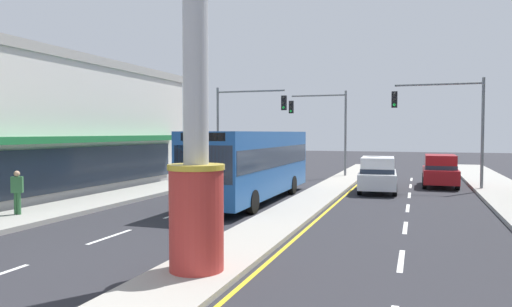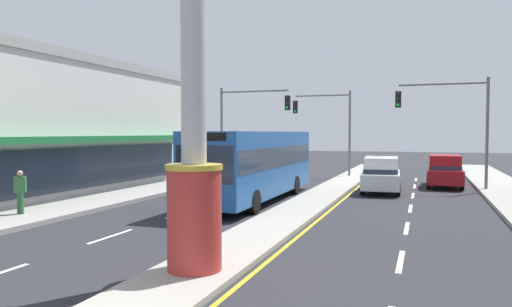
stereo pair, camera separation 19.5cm
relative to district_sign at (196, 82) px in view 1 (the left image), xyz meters
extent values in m
cube|color=#A39E93|center=(0.00, 11.61, -4.27)|extent=(2.00, 52.00, 0.14)
cube|color=#9E9B93|center=(-9.02, 9.61, -4.25)|extent=(2.83, 60.00, 0.18)
cube|color=silver|center=(-4.30, 2.81, -4.33)|extent=(0.14, 2.20, 0.01)
cube|color=silver|center=(-4.30, 7.21, -4.33)|extent=(0.14, 2.20, 0.01)
cube|color=silver|center=(-4.30, 11.61, -4.33)|extent=(0.14, 2.20, 0.01)
cube|color=silver|center=(-4.30, 16.01, -4.33)|extent=(0.14, 2.20, 0.01)
cube|color=silver|center=(-4.30, 20.41, -4.33)|extent=(0.14, 2.20, 0.01)
cube|color=silver|center=(-4.30, 24.81, -4.33)|extent=(0.14, 2.20, 0.01)
cube|color=silver|center=(4.30, 2.81, -4.33)|extent=(0.14, 2.20, 0.01)
cube|color=silver|center=(4.30, 7.21, -4.33)|extent=(0.14, 2.20, 0.01)
cube|color=silver|center=(4.30, 11.61, -4.33)|extent=(0.14, 2.20, 0.01)
cube|color=silver|center=(4.30, 16.01, -4.33)|extent=(0.14, 2.20, 0.01)
cube|color=silver|center=(4.30, 20.41, -4.33)|extent=(0.14, 2.20, 0.01)
cube|color=silver|center=(4.30, 24.81, -4.33)|extent=(0.14, 2.20, 0.01)
cube|color=yellow|center=(-1.18, 11.61, -4.33)|extent=(0.12, 52.00, 0.01)
cube|color=yellow|center=(1.18, 11.61, -4.33)|extent=(0.12, 52.00, 0.01)
cylinder|color=#B7332D|center=(0.00, 0.00, -3.07)|extent=(1.22, 1.22, 2.25)
cylinder|color=gold|center=(0.00, 0.00, -1.89)|extent=(1.28, 1.28, 0.12)
cylinder|color=#B7B7BC|center=(0.00, 0.00, 0.39)|extent=(0.56, 0.56, 4.67)
cube|color=#1E7038|center=(-10.44, 8.16, -1.44)|extent=(0.90, 20.75, 0.30)
cube|color=#283342|center=(-10.85, 8.16, -2.84)|extent=(0.08, 20.02, 2.00)
cylinder|color=slate|center=(-8.00, 19.86, -1.24)|extent=(0.16, 0.16, 6.20)
cylinder|color=slate|center=(-5.69, 19.86, 1.56)|extent=(4.62, 0.12, 0.12)
cube|color=black|center=(-3.38, 19.70, 0.75)|extent=(0.32, 0.24, 0.92)
sphere|color=black|center=(-3.38, 19.56, 1.05)|extent=(0.17, 0.17, 0.17)
sphere|color=black|center=(-3.38, 19.56, 0.75)|extent=(0.17, 0.17, 0.17)
sphere|color=#19D83F|center=(-3.38, 19.56, 0.45)|extent=(0.17, 0.17, 0.17)
cylinder|color=slate|center=(8.00, 18.93, -1.24)|extent=(0.16, 0.16, 6.20)
cylinder|color=slate|center=(5.69, 18.93, 1.56)|extent=(4.62, 0.12, 0.12)
cube|color=black|center=(3.38, 18.77, 0.75)|extent=(0.32, 0.24, 0.92)
sphere|color=black|center=(3.38, 18.63, 1.05)|extent=(0.17, 0.17, 0.17)
sphere|color=black|center=(3.38, 18.63, 0.75)|extent=(0.17, 0.17, 0.17)
sphere|color=#19D83F|center=(3.38, 18.63, 0.45)|extent=(0.17, 0.17, 0.17)
cylinder|color=slate|center=(-0.23, 24.84, -1.24)|extent=(0.16, 0.16, 6.20)
cylinder|color=slate|center=(-2.21, 24.84, 1.56)|extent=(3.96, 0.12, 0.12)
cube|color=black|center=(-4.19, 24.68, 0.75)|extent=(0.32, 0.24, 0.92)
sphere|color=black|center=(-4.19, 24.54, 1.05)|extent=(0.17, 0.17, 0.17)
sphere|color=black|center=(-4.19, 24.54, 0.75)|extent=(0.17, 0.17, 0.17)
sphere|color=#19D83F|center=(-4.19, 24.54, 0.45)|extent=(0.17, 0.17, 0.17)
cube|color=white|center=(2.65, 16.82, -3.64)|extent=(2.15, 4.70, 0.80)
cube|color=white|center=(2.66, 16.64, -2.84)|extent=(1.83, 2.94, 0.80)
cube|color=#283342|center=(2.66, 16.64, -3.12)|extent=(1.87, 2.97, 0.24)
cylinder|color=black|center=(1.70, 18.20, -4.00)|extent=(0.26, 0.69, 0.68)
cylinder|color=black|center=(3.45, 18.30, -4.00)|extent=(0.26, 0.69, 0.68)
cylinder|color=black|center=(1.86, 15.35, -4.00)|extent=(0.26, 0.69, 0.68)
cylinder|color=black|center=(3.60, 15.45, -4.00)|extent=(0.26, 0.69, 0.68)
cube|color=maroon|center=(5.95, 20.65, -3.64)|extent=(1.92, 4.61, 0.80)
cube|color=maroon|center=(5.95, 20.47, -2.84)|extent=(1.68, 2.86, 0.80)
cube|color=#283342|center=(5.95, 20.47, -3.12)|extent=(1.72, 2.89, 0.24)
cylinder|color=black|center=(5.08, 22.08, -4.00)|extent=(0.22, 0.68, 0.68)
cylinder|color=black|center=(6.83, 22.08, -4.00)|extent=(0.22, 0.68, 0.68)
cylinder|color=black|center=(5.07, 19.23, -4.00)|extent=(0.22, 0.68, 0.68)
cylinder|color=black|center=(6.82, 19.23, -4.00)|extent=(0.22, 0.68, 0.68)
cube|color=#1E5199|center=(-2.65, 11.61, -2.53)|extent=(2.52, 11.20, 2.90)
cube|color=#283342|center=(-2.65, 11.61, -2.23)|extent=(2.54, 10.98, 0.90)
cube|color=#283342|center=(-2.64, 6.05, -2.28)|extent=(2.30, 0.08, 1.40)
cube|color=black|center=(-2.64, 6.05, -1.28)|extent=(1.75, 0.08, 0.30)
cylinder|color=black|center=(-1.50, 8.14, -3.86)|extent=(0.28, 0.96, 0.96)
cylinder|color=black|center=(-3.80, 8.13, -3.86)|extent=(0.28, 0.96, 0.96)
cylinder|color=black|center=(-1.51, 14.52, -3.86)|extent=(0.28, 0.96, 0.96)
cylinder|color=black|center=(-3.81, 14.52, -3.86)|extent=(0.28, 0.96, 0.96)
cylinder|color=#336B3D|center=(-9.44, 4.26, -3.75)|extent=(0.14, 0.14, 0.81)
cylinder|color=#336B3D|center=(-9.30, 4.26, -3.75)|extent=(0.14, 0.14, 0.81)
cube|color=#336B3D|center=(-9.37, 4.26, -3.05)|extent=(0.46, 0.40, 0.60)
sphere|color=tan|center=(-9.37, 4.26, -2.64)|extent=(0.22, 0.22, 0.22)
camera|label=1|loc=(4.64, -9.59, -1.12)|focal=33.54mm
camera|label=2|loc=(4.83, -9.52, -1.12)|focal=33.54mm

